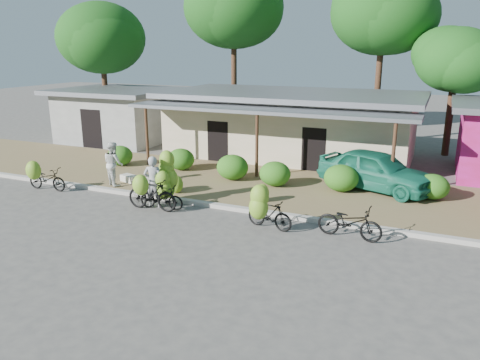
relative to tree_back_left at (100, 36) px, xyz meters
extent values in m
plane|color=#4E4B48|center=(13.69, -13.11, -6.23)|extent=(100.00, 100.00, 0.00)
cube|color=olive|center=(13.69, -8.11, -6.17)|extent=(60.00, 6.00, 0.12)
cube|color=#A8A399|center=(13.69, -11.11, -6.16)|extent=(60.00, 0.25, 0.15)
cube|color=beige|center=(13.69, -2.11, -4.68)|extent=(12.00, 6.00, 3.10)
cube|color=slate|center=(13.69, -2.11, -3.01)|extent=(13.00, 7.00, 0.25)
cube|color=black|center=(13.69, -5.06, -5.13)|extent=(1.40, 0.12, 2.20)
cube|color=slate|center=(13.69, -6.11, -3.33)|extent=(13.00, 2.00, 0.15)
cylinder|color=#462E1C|center=(8.09, -7.01, -4.81)|extent=(0.14, 0.14, 2.85)
cylinder|color=#462E1C|center=(13.69, -7.01, -4.81)|extent=(0.14, 0.14, 2.85)
cylinder|color=#462E1C|center=(19.29, -7.01, -4.81)|extent=(0.14, 0.14, 2.85)
cube|color=#9B9B96|center=(2.69, -2.11, -4.78)|extent=(6.00, 5.00, 2.90)
cube|color=slate|center=(2.69, -2.11, -3.21)|extent=(7.00, 6.00, 0.25)
cube|color=black|center=(2.69, -4.56, -5.13)|extent=(1.40, 0.12, 2.20)
cylinder|color=#462E1C|center=(0.19, -0.11, -2.99)|extent=(0.36, 0.36, 6.49)
ellipsoid|color=#144310|center=(0.19, -0.11, -0.10)|extent=(5.63, 5.63, 4.51)
ellipsoid|color=#144310|center=(-0.31, 0.19, 0.20)|extent=(4.79, 4.79, 3.83)
cylinder|color=#462E1C|center=(8.19, 2.89, -2.04)|extent=(0.36, 0.36, 8.39)
ellipsoid|color=#144310|center=(8.19, 2.89, 1.69)|extent=(6.24, 6.24, 4.99)
ellipsoid|color=#144310|center=(7.69, 3.19, 1.99)|extent=(5.31, 5.31, 4.25)
cylinder|color=#462E1C|center=(17.19, 3.39, -2.30)|extent=(0.36, 0.36, 7.87)
ellipsoid|color=#144310|center=(17.19, 3.39, 1.20)|extent=(5.90, 5.90, 4.72)
ellipsoid|color=#144310|center=(16.69, 3.69, 1.50)|extent=(5.01, 5.01, 4.01)
cylinder|color=#462E1C|center=(21.19, 1.39, -3.62)|extent=(0.36, 0.36, 5.24)
ellipsoid|color=#144310|center=(21.19, 1.39, -1.29)|extent=(4.07, 4.07, 3.25)
ellipsoid|color=#144310|center=(20.69, 1.69, -0.99)|extent=(3.46, 3.46, 2.77)
ellipsoid|color=#2B5F15|center=(6.99, -7.71, -5.64)|extent=(1.21, 1.09, 0.95)
ellipsoid|color=#2B5F15|center=(10.07, -7.28, -5.62)|extent=(1.26, 1.13, 0.98)
ellipsoid|color=#2B5F15|center=(12.92, -7.85, -5.58)|extent=(1.37, 1.23, 1.07)
ellipsoid|color=#2B5F15|center=(14.88, -8.02, -5.61)|extent=(1.28, 1.15, 1.00)
ellipsoid|color=#2B5F15|center=(17.50, -7.70, -5.59)|extent=(1.35, 1.21, 1.05)
ellipsoid|color=#2B5F15|center=(20.80, -7.36, -5.64)|extent=(1.21, 1.09, 0.94)
imported|color=black|center=(6.56, -11.86, -5.77)|extent=(1.79, 0.70, 0.92)
ellipsoid|color=#7FA92A|center=(6.59, -12.51, -5.26)|extent=(0.61, 0.52, 0.76)
imported|color=black|center=(11.79, -12.23, -5.65)|extent=(1.94, 0.59, 1.16)
ellipsoid|color=#7FA92A|center=(11.81, -12.88, -5.13)|extent=(0.57, 0.48, 0.71)
imported|color=black|center=(12.04, -12.01, -5.80)|extent=(1.69, 0.75, 0.86)
ellipsoid|color=#7FA92A|center=(11.93, -11.47, -5.61)|extent=(0.62, 0.53, 0.78)
ellipsoid|color=#7FA92A|center=(12.03, -11.46, -5.26)|extent=(0.67, 0.57, 0.84)
ellipsoid|color=#7FA92A|center=(11.95, -11.47, -4.90)|extent=(0.59, 0.50, 0.74)
ellipsoid|color=#7FA92A|center=(11.98, -11.46, -4.56)|extent=(0.56, 0.48, 0.70)
ellipsoid|color=#7FA92A|center=(12.02, -11.81, -5.57)|extent=(0.60, 0.51, 0.75)
ellipsoid|color=#7FA92A|center=(11.98, -11.82, -5.20)|extent=(0.56, 0.47, 0.70)
imported|color=black|center=(16.18, -12.24, -5.75)|extent=(1.66, 0.76, 0.96)
ellipsoid|color=#7FA92A|center=(16.05, -12.87, -5.35)|extent=(0.60, 0.51, 0.75)
ellipsoid|color=#7FA92A|center=(16.06, -12.83, -5.00)|extent=(0.58, 0.49, 0.73)
imported|color=black|center=(18.65, -12.02, -5.72)|extent=(2.02, 0.88, 1.03)
ellipsoid|color=#7FA92A|center=(11.71, -10.47, -5.76)|extent=(0.56, 0.48, 0.70)
ellipsoid|color=#7FA92A|center=(11.45, -10.33, -5.75)|extent=(0.58, 0.49, 0.72)
ellipsoid|color=#7FA92A|center=(15.13, -10.12, -5.78)|extent=(0.53, 0.45, 0.66)
cube|color=white|center=(10.16, -10.04, -5.96)|extent=(0.93, 0.79, 0.30)
cube|color=white|center=(9.08, -9.89, -5.97)|extent=(0.83, 0.57, 0.28)
imported|color=#979797|center=(11.69, -11.95, -5.29)|extent=(0.79, 0.64, 1.88)
imported|color=silver|center=(8.84, -10.51, -5.22)|extent=(1.09, 1.02, 1.79)
imported|color=#186D53|center=(18.68, -6.91, -5.33)|extent=(4.95, 3.32, 1.57)
camera|label=1|loc=(20.84, -25.34, -0.70)|focal=35.00mm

